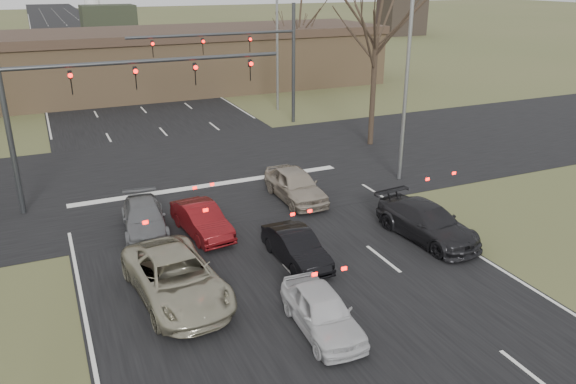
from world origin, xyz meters
The scene contains 16 objects.
ground centered at (0.00, 0.00, 0.00)m, with size 360.00×360.00×0.00m, color #4C542C.
road_main centered at (0.00, 60.00, 0.01)m, with size 14.00×300.00×0.02m, color black.
road_cross centered at (0.00, 15.00, 0.01)m, with size 200.00×14.00×0.02m, color black.
building centered at (2.00, 38.00, 2.67)m, with size 42.40×10.40×5.30m.
mast_arm_near centered at (-5.23, 13.00, 5.07)m, with size 12.12×0.24×8.00m.
mast_arm_far centered at (6.18, 23.00, 5.02)m, with size 11.12×0.24×8.00m.
streetlight_right_near centered at (8.82, 10.00, 5.59)m, with size 2.34×0.25×10.00m.
streetlight_right_far centered at (9.32, 27.00, 5.59)m, with size 2.34×0.25×10.00m.
tree_right_far centered at (15.00, 35.00, 6.96)m, with size 5.40×5.40×9.00m.
car_silver_suv centered at (-4.00, 3.47, 0.74)m, with size 2.45×5.31×1.47m, color #A19B82.
car_white_sedan centered at (-0.55, 0.05, 0.63)m, with size 1.49×3.70×1.26m, color silver.
car_black_hatch centered at (0.50, 4.11, 0.60)m, with size 1.26×3.61×1.19m, color black.
car_charcoal_sedan centered at (6.01, 3.82, 0.69)m, with size 1.93×4.74×1.38m, color black.
car_grey_ahead centered at (-4.00, 8.97, 0.60)m, with size 1.67×4.10×1.19m, color slate.
car_red_ahead centered at (-1.96, 7.78, 0.62)m, with size 1.31×3.77×1.24m, color #5A0C0F.
car_silver_ahead centered at (3.00, 9.61, 0.73)m, with size 1.73×4.29×1.46m, color #A69986.
Camera 1 is at (-7.11, -12.24, 9.74)m, focal length 35.00 mm.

